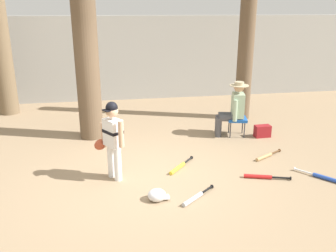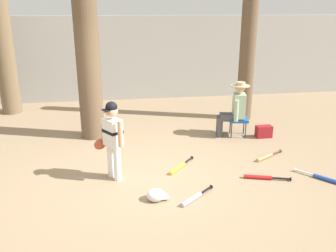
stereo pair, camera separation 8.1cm
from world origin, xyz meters
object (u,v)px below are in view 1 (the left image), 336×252
object	(u,v)px
seated_spectator	(233,107)
bat_wood_tan	(266,156)
tree_near_player	(84,26)
handbag_beside_stool	(262,131)
bat_blue_youth	(324,177)
folding_stool	(237,120)
bat_red_barrel	(262,177)
bat_aluminum_silver	(195,198)
young_ballplayer	(112,136)
bat_yellow_trainer	(179,167)
tree_behind_spectator	(247,25)
batting_helmet_white	(157,195)

from	to	relation	value
seated_spectator	bat_wood_tan	bearing A→B (deg)	-80.58
tree_near_player	handbag_beside_stool	size ratio (longest dim) A/B	15.60
seated_spectator	bat_blue_youth	size ratio (longest dim) A/B	1.78
folding_stool	handbag_beside_stool	world-z (taller)	folding_stool
handbag_beside_stool	bat_red_barrel	world-z (taller)	handbag_beside_stool
tree_near_player	handbag_beside_stool	xyz separation A→B (m)	(3.66, -0.65, -2.20)
bat_aluminum_silver	bat_red_barrel	size ratio (longest dim) A/B	0.81
young_ballplayer	seated_spectator	size ratio (longest dim) A/B	1.09
tree_near_player	young_ballplayer	bearing A→B (deg)	-78.87
young_ballplayer	bat_blue_youth	distance (m)	3.53
bat_yellow_trainer	bat_wood_tan	bearing A→B (deg)	6.41
tree_near_player	tree_behind_spectator	size ratio (longest dim) A/B	1.05
folding_stool	tree_near_player	bearing A→B (deg)	171.47
seated_spectator	bat_aluminum_silver	world-z (taller)	seated_spectator
young_ballplayer	bat_wood_tan	distance (m)	2.94
bat_red_barrel	folding_stool	bearing A→B (deg)	81.13
seated_spectator	bat_aluminum_silver	distance (m)	3.01
seated_spectator	bat_red_barrel	xyz separation A→B (m)	(-0.23, -2.09, -0.61)
bat_wood_tan	batting_helmet_white	bearing A→B (deg)	-152.21
tree_behind_spectator	bat_aluminum_silver	xyz separation A→B (m)	(-2.17, -3.78, -2.25)
tree_near_player	bat_blue_youth	world-z (taller)	tree_near_player
folding_stool	seated_spectator	size ratio (longest dim) A/B	0.40
seated_spectator	bat_yellow_trainer	size ratio (longest dim) A/B	1.88
bat_wood_tan	folding_stool	bearing A→B (deg)	95.33
seated_spectator	bat_yellow_trainer	xyz separation A→B (m)	(-1.49, -1.48, -0.61)
bat_blue_youth	bat_wood_tan	size ratio (longest dim) A/B	1.02
bat_aluminum_silver	batting_helmet_white	distance (m)	0.56
seated_spectator	handbag_beside_stool	size ratio (longest dim) A/B	3.53
folding_stool	bat_wood_tan	size ratio (longest dim) A/B	0.73
tree_near_player	young_ballplayer	xyz separation A→B (m)	(0.41, -2.09, -1.58)
folding_stool	bat_blue_youth	xyz separation A→B (m)	(0.68, -2.27, -0.33)
folding_stool	bat_red_barrel	size ratio (longest dim) A/B	0.65
tree_near_player	batting_helmet_white	distance (m)	3.82
tree_near_player	bat_red_barrel	distance (m)	4.42
bat_blue_youth	batting_helmet_white	distance (m)	2.80
bat_red_barrel	tree_near_player	bearing A→B (deg)	137.93
young_ballplayer	folding_stool	size ratio (longest dim) A/B	2.71
tree_behind_spectator	bat_yellow_trainer	distance (m)	4.14
tree_behind_spectator	batting_helmet_white	distance (m)	5.09
young_ballplayer	bat_aluminum_silver	xyz separation A→B (m)	(1.15, -0.91, -0.71)
bat_blue_youth	seated_spectator	bearing A→B (deg)	108.65
bat_wood_tan	bat_aluminum_silver	xyz separation A→B (m)	(-1.69, -1.27, 0.00)
batting_helmet_white	bat_red_barrel	bearing A→B (deg)	12.08
seated_spectator	bat_yellow_trainer	world-z (taller)	seated_spectator
bat_aluminum_silver	bat_yellow_trainer	size ratio (longest dim) A/B	0.94
handbag_beside_stool	bat_red_barrel	bearing A→B (deg)	-114.29
tree_behind_spectator	bat_wood_tan	size ratio (longest dim) A/B	7.65
tree_behind_spectator	handbag_beside_stool	xyz separation A→B (m)	(-0.07, -1.42, -2.16)
handbag_beside_stool	bat_wood_tan	xyz separation A→B (m)	(-0.41, -1.09, -0.10)
handbag_beside_stool	seated_spectator	bearing A→B (deg)	161.99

